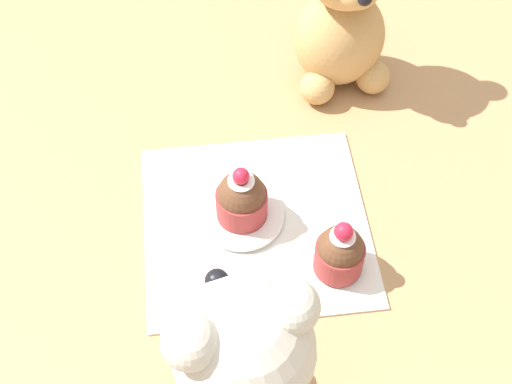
# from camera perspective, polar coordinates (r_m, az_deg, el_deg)

# --- Properties ---
(ground_plane) EXTENTS (4.00, 4.00, 0.00)m
(ground_plane) POSITION_cam_1_polar(r_m,az_deg,el_deg) (0.72, 0.00, -2.66)
(ground_plane) COLOR tan
(knitted_placemat) EXTENTS (0.22, 0.22, 0.01)m
(knitted_placemat) POSITION_cam_1_polar(r_m,az_deg,el_deg) (0.71, 0.00, -2.53)
(knitted_placemat) COLOR silver
(knitted_placemat) RESTS_ON ground_plane
(teddy_bear_cream) EXTENTS (0.12, 0.12, 0.21)m
(teddy_bear_cream) POSITION_cam_1_polar(r_m,az_deg,el_deg) (0.53, -1.03, -14.47)
(teddy_bear_cream) COLOR beige
(teddy_bear_cream) RESTS_ON ground_plane
(teddy_bear_tan) EXTENTS (0.11, 0.11, 0.20)m
(teddy_bear_tan) POSITION_cam_1_polar(r_m,az_deg,el_deg) (0.79, 7.01, 13.91)
(teddy_bear_tan) COLOR tan
(teddy_bear_tan) RESTS_ON ground_plane
(cupcake_near_cream_bear) EXTENTS (0.05, 0.05, 0.07)m
(cupcake_near_cream_bear) POSITION_cam_1_polar(r_m,az_deg,el_deg) (0.67, 6.74, -4.77)
(cupcake_near_cream_bear) COLOR #993333
(cupcake_near_cream_bear) RESTS_ON knitted_placemat
(saucer_plate) EXTENTS (0.08, 0.08, 0.01)m
(saucer_plate) POSITION_cam_1_polar(r_m,az_deg,el_deg) (0.71, -1.12, -1.84)
(saucer_plate) COLOR white
(saucer_plate) RESTS_ON knitted_placemat
(cupcake_near_tan_bear) EXTENTS (0.05, 0.05, 0.07)m
(cupcake_near_tan_bear) POSITION_cam_1_polar(r_m,az_deg,el_deg) (0.69, -1.16, -0.51)
(cupcake_near_tan_bear) COLOR #993333
(cupcake_near_tan_bear) RESTS_ON saucer_plate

